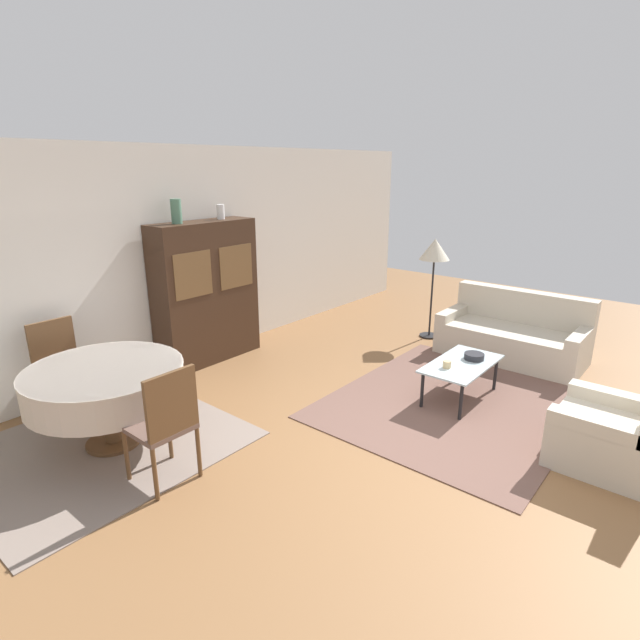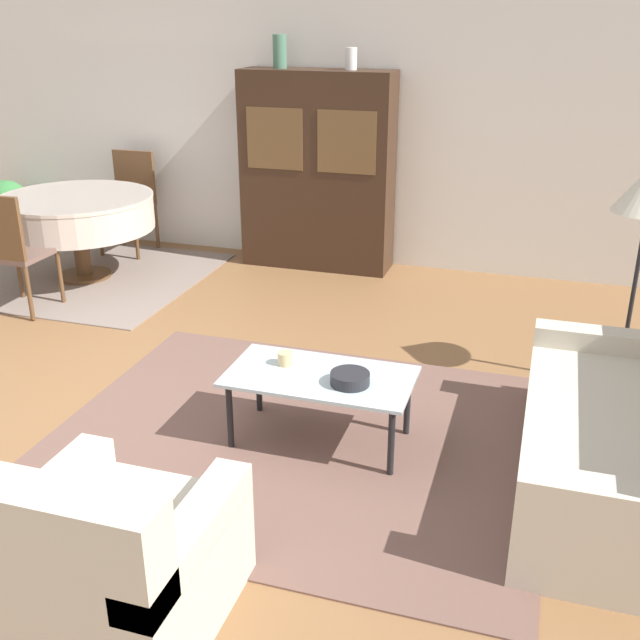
# 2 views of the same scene
# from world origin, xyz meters

# --- Properties ---
(ground_plane) EXTENTS (14.00, 14.00, 0.00)m
(ground_plane) POSITION_xyz_m (0.00, 0.00, 0.00)
(ground_plane) COLOR brown
(wall_back) EXTENTS (10.00, 0.06, 2.70)m
(wall_back) POSITION_xyz_m (0.00, 3.63, 1.35)
(wall_back) COLOR silver
(wall_back) RESTS_ON ground_plane
(area_rug) EXTENTS (2.77, 2.34, 0.01)m
(area_rug) POSITION_xyz_m (1.15, 0.29, 0.01)
(area_rug) COLOR brown
(area_rug) RESTS_ON ground_plane
(dining_rug) EXTENTS (2.26, 2.01, 0.01)m
(dining_rug) POSITION_xyz_m (-1.71, 2.39, 0.01)
(dining_rug) COLOR gray
(dining_rug) RESTS_ON ground_plane
(couch) EXTENTS (0.90, 1.79, 0.86)m
(couch) POSITION_xyz_m (2.90, 0.31, 0.30)
(couch) COLOR beige
(couch) RESTS_ON ground_plane
(armchair) EXTENTS (0.82, 0.85, 0.83)m
(armchair) POSITION_xyz_m (0.91, -1.26, 0.30)
(armchair) COLOR beige
(armchair) RESTS_ON ground_plane
(coffee_table) EXTENTS (1.03, 0.55, 0.41)m
(coffee_table) POSITION_xyz_m (1.28, 0.31, 0.38)
(coffee_table) COLOR black
(coffee_table) RESTS_ON area_rug
(display_cabinet) EXTENTS (1.39, 0.43, 1.80)m
(display_cabinet) POSITION_xyz_m (0.30, 3.37, 0.90)
(display_cabinet) COLOR #382316
(display_cabinet) RESTS_ON ground_plane
(dining_table) EXTENTS (1.36, 1.36, 0.75)m
(dining_table) POSITION_xyz_m (-1.63, 2.36, 0.61)
(dining_table) COLOR brown
(dining_table) RESTS_ON dining_rug
(dining_chair_near) EXTENTS (0.44, 0.44, 0.98)m
(dining_chair_near) POSITION_xyz_m (-1.63, 1.45, 0.56)
(dining_chair_near) COLOR brown
(dining_chair_near) RESTS_ON dining_rug
(dining_chair_far) EXTENTS (0.44, 0.44, 0.98)m
(dining_chair_far) POSITION_xyz_m (-1.63, 3.26, 0.56)
(dining_chair_far) COLOR brown
(dining_chair_far) RESTS_ON dining_rug
(floor_lamp) EXTENTS (0.43, 0.43, 1.46)m
(floor_lamp) POSITION_xyz_m (2.95, 1.55, 1.26)
(floor_lamp) COLOR black
(floor_lamp) RESTS_ON ground_plane
(cup) EXTENTS (0.09, 0.09, 0.08)m
(cup) POSITION_xyz_m (1.05, 0.37, 0.46)
(cup) COLOR tan
(cup) RESTS_ON coffee_table
(bowl) EXTENTS (0.21, 0.21, 0.07)m
(bowl) POSITION_xyz_m (1.47, 0.25, 0.46)
(bowl) COLOR #232328
(bowl) RESTS_ON coffee_table
(vase_tall) EXTENTS (0.12, 0.12, 0.28)m
(vase_tall) POSITION_xyz_m (-0.05, 3.37, 1.94)
(vase_tall) COLOR #4C7A60
(vase_tall) RESTS_ON display_cabinet
(vase_short) EXTENTS (0.10, 0.10, 0.18)m
(vase_short) POSITION_xyz_m (0.61, 3.37, 1.89)
(vase_short) COLOR white
(vase_short) RESTS_ON display_cabinet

